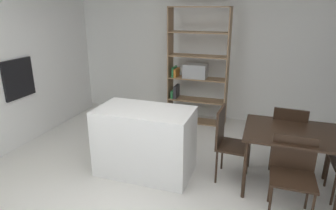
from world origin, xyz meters
The scene contains 9 objects.
ground_plane centered at (0.00, 0.00, 0.00)m, with size 8.76×8.76×0.00m, color silver.
back_partition centered at (0.00, 2.97, 1.28)m, with size 6.37×0.06×2.57m, color white.
built_in_oven centered at (-2.51, 0.74, 1.10)m, with size 0.06×0.58×0.61m.
kitchen_island centered at (-0.28, 0.53, 0.45)m, with size 1.26×0.71×0.91m, color white.
open_bookshelf centered at (-0.11, 2.58, 1.00)m, with size 1.12×0.33×2.18m.
dining_table centered at (1.54, 0.74, 0.69)m, with size 1.10×0.87×0.77m.
dining_chair_near centered at (1.54, 0.27, 0.53)m, with size 0.46×0.44×0.86m.
dining_chair_far centered at (1.53, 1.19, 0.55)m, with size 0.45×0.47×0.93m.
dining_chair_island_side centered at (0.77, 0.74, 0.57)m, with size 0.42×0.45×0.96m.
Camera 1 is at (1.15, -2.74, 2.17)m, focal length 31.23 mm.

